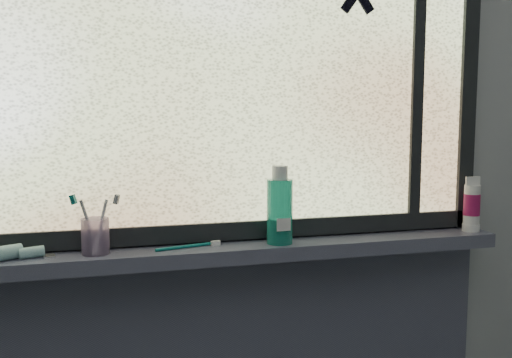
% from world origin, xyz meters
% --- Properties ---
extents(wall_back, '(3.00, 0.01, 2.50)m').
position_xyz_m(wall_back, '(0.00, 1.30, 1.25)').
color(wall_back, '#9EA3A8').
rests_on(wall_back, ground).
extents(windowsill, '(1.62, 0.14, 0.04)m').
position_xyz_m(windowsill, '(0.00, 1.23, 1.00)').
color(windowsill, '#474A5F').
rests_on(windowsill, wall_back).
extents(window_pane, '(1.50, 0.01, 1.00)m').
position_xyz_m(window_pane, '(0.00, 1.28, 1.53)').
color(window_pane, silver).
rests_on(window_pane, wall_back).
extents(frame_bottom, '(1.60, 0.03, 0.05)m').
position_xyz_m(frame_bottom, '(0.00, 1.28, 1.05)').
color(frame_bottom, black).
rests_on(frame_bottom, windowsill).
extents(frame_right, '(0.05, 0.03, 1.10)m').
position_xyz_m(frame_right, '(0.78, 1.28, 1.53)').
color(frame_right, black).
rests_on(frame_right, wall_back).
extents(frame_mullion, '(0.03, 0.03, 1.00)m').
position_xyz_m(frame_mullion, '(0.60, 1.28, 1.53)').
color(frame_mullion, black).
rests_on(frame_mullion, wall_back).
extents(toothpaste_tube, '(0.20, 0.12, 0.04)m').
position_xyz_m(toothpaste_tube, '(-0.52, 1.22, 1.04)').
color(toothpaste_tube, silver).
rests_on(toothpaste_tube, windowsill).
extents(toothbrush_cup, '(0.09, 0.09, 0.09)m').
position_xyz_m(toothbrush_cup, '(-0.33, 1.23, 1.07)').
color(toothbrush_cup, '#B497C7').
rests_on(toothbrush_cup, windowsill).
extents(toothbrush_lying, '(0.19, 0.07, 0.01)m').
position_xyz_m(toothbrush_lying, '(-0.11, 1.22, 1.03)').
color(toothbrush_lying, '#0B6765').
rests_on(toothbrush_lying, windowsill).
extents(mouthwash_bottle, '(0.08, 0.08, 0.18)m').
position_xyz_m(mouthwash_bottle, '(0.15, 1.21, 1.13)').
color(mouthwash_bottle, teal).
rests_on(mouthwash_bottle, windowsill).
extents(cream_tube, '(0.06, 0.06, 0.12)m').
position_xyz_m(cream_tube, '(0.77, 1.22, 1.11)').
color(cream_tube, silver).
rests_on(cream_tube, windowsill).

